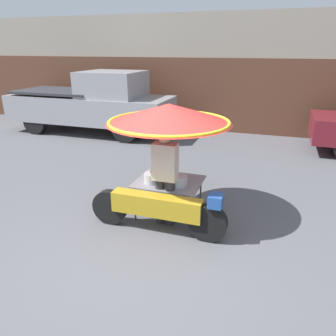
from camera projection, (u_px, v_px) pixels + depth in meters
ground_plane at (145, 246)px, 4.76m from camera, size 36.00×36.00×0.00m
shopfront_building at (234, 73)px, 11.47m from camera, size 28.00×2.06×3.78m
vendor_motorcycle_cart at (168, 131)px, 5.11m from camera, size 2.19×1.98×1.91m
vendor_person at (165, 173)px, 5.09m from camera, size 0.38×0.22×1.57m
pickup_truck at (94, 103)px, 10.79m from camera, size 5.48×1.87×2.02m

